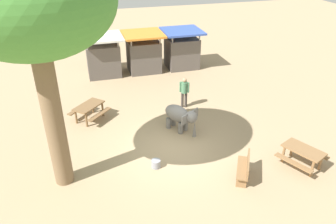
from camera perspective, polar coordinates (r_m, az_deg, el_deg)
The scene contains 11 objects.
ground_plane at distance 13.86m, azimuth 0.56°, elevation -6.39°, with size 60.00×60.00×0.00m, color tan.
elephant at distance 14.70m, azimuth 2.15°, elevation -0.63°, with size 1.53×1.66×1.21m.
person_handler at distance 16.71m, azimuth 2.87°, elevation 3.81°, with size 0.47×0.32×1.62m.
shade_tree_main at distance 10.21m, azimuth -22.86°, elevation 17.15°, with size 4.83×4.42×8.11m.
wooden_bench at distance 12.38m, azimuth 13.24°, elevation -9.47°, with size 1.04×1.41×0.88m.
picnic_table_near at distance 16.12m, azimuth -13.65°, elevation 0.57°, with size 2.11×2.11×0.78m.
picnic_table_far at distance 13.60m, azimuth 22.51°, elevation -6.68°, with size 1.97×1.98×0.78m.
market_stall_white at distance 21.15m, azimuth -11.28°, elevation 9.29°, with size 2.50×2.50×2.52m.
market_stall_orange at distance 21.48m, azimuth -4.29°, elevation 10.06°, with size 2.50×2.50×2.52m.
market_stall_blue at distance 22.12m, azimuth 2.42°, elevation 10.66°, with size 2.50×2.50×2.52m.
feed_bucket at distance 12.76m, azimuth -2.12°, elevation -9.02°, with size 0.36×0.36×0.32m, color gray.
Camera 1 is at (-3.23, -10.88, 7.95)m, focal length 34.84 mm.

